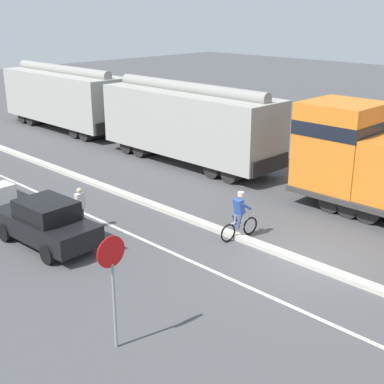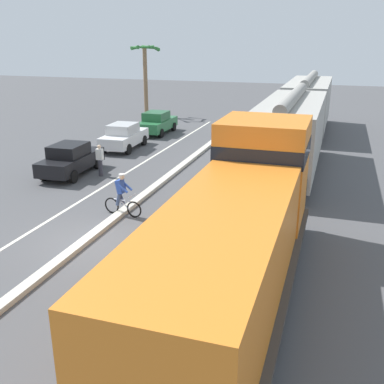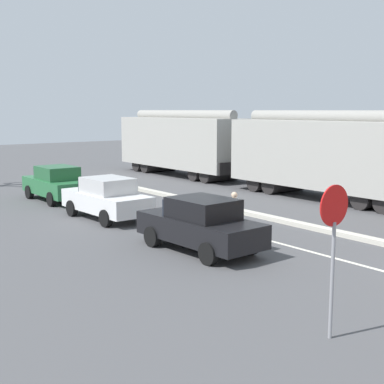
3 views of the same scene
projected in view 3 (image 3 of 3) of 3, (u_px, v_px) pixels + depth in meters
The scene contains 9 objects.
median_curb at pixel (330, 231), 18.33m from camera, with size 0.36×36.00×0.16m, color beige.
lane_stripe at pixel (281, 244), 16.91m from camera, with size 0.14×36.00×0.01m, color silver.
hopper_car_lead at pixel (328, 156), 25.06m from camera, with size 2.90×10.60×4.18m.
hopper_car_middle at pixel (182, 143), 34.19m from camera, with size 2.90×10.60×4.18m.
parked_car_black at pixel (200, 224), 15.95m from camera, with size 1.99×4.28×1.62m.
parked_car_white at pixel (107, 198), 20.70m from camera, with size 1.98×4.27×1.62m.
parked_car_green at pixel (56, 183), 24.83m from camera, with size 1.86×4.21×1.62m.
stop_sign at pixel (333, 232), 9.63m from camera, with size 0.76×0.08×2.88m.
pedestrian_by_cars at pixel (234, 216), 17.06m from camera, with size 0.34×0.22×1.62m.
Camera 3 is at (-14.61, -5.39, 4.20)m, focal length 50.00 mm.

